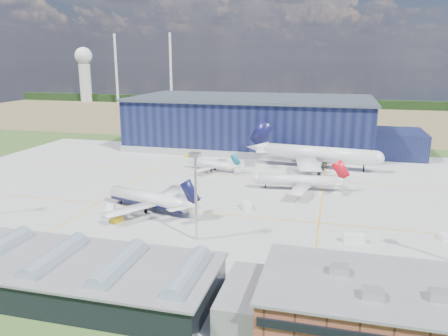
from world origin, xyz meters
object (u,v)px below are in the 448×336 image
at_px(hangar, 257,125).
at_px(gse_van_b, 246,206).
at_px(airliner_widebody, 320,146).
at_px(ops_building, 400,312).
at_px(car_a, 154,268).
at_px(light_mast_center, 196,182).
at_px(gse_tug_c, 188,155).
at_px(airliner_red, 296,175).
at_px(airliner_regional, 211,161).
at_px(airstair, 111,214).
at_px(gse_tug_b, 117,220).
at_px(gse_cart_a, 445,237).
at_px(gse_van_a, 354,238).
at_px(car_b, 401,269).
at_px(airliner_navy, 148,192).

distance_m(hangar, gse_van_b, 100.10).
bearing_deg(airliner_widebody, ops_building, -74.31).
bearing_deg(car_a, ops_building, -108.24).
xyz_separation_m(light_mast_center, gse_tug_c, (-34.08, 92.00, -14.72)).
relative_size(airliner_red, airliner_regional, 1.34).
height_order(hangar, airstair, hangar).
bearing_deg(ops_building, gse_tug_c, 122.95).
bearing_deg(hangar, gse_van_b, -81.44).
height_order(ops_building, gse_tug_b, ops_building).
height_order(gse_van_b, airstair, airstair).
distance_m(ops_building, gse_cart_a, 49.41).
xyz_separation_m(ops_building, airliner_red, (-24.39, 80.60, 0.83)).
height_order(hangar, airliner_red, hangar).
distance_m(hangar, car_a, 143.27).
relative_size(hangar, airliner_red, 4.21).
bearing_deg(gse_tug_c, ops_building, -65.67).
bearing_deg(gse_van_a, airliner_widebody, -3.45).
bearing_deg(airliner_regional, hangar, -85.67).
bearing_deg(light_mast_center, car_a, -102.77).
distance_m(hangar, airliner_widebody, 52.46).
distance_m(gse_van_a, airstair, 67.71).
xyz_separation_m(hangar, car_b, (55.83, -130.04, -10.95)).
bearing_deg(airstair, gse_van_a, -21.00).
height_order(ops_building, car_a, ops_building).
bearing_deg(ops_building, airliner_red, 106.84).
xyz_separation_m(airliner_widebody, gse_tug_c, (-61.00, 7.00, -8.85)).
bearing_deg(hangar, gse_cart_a, -57.53).
bearing_deg(hangar, airstair, -100.42).
bearing_deg(light_mast_center, airliner_regional, 103.04).
height_order(airliner_regional, gse_cart_a, airliner_regional).
distance_m(gse_tug_b, car_b, 75.27).
bearing_deg(gse_van_a, airliner_regional, 29.63).
relative_size(airliner_regional, car_a, 7.66).
relative_size(gse_van_b, airstair, 0.99).
bearing_deg(airliner_red, gse_tug_c, -43.26).
distance_m(airliner_red, gse_tug_c, 68.77).
distance_m(light_mast_center, car_a, 23.70).
relative_size(airliner_widebody, airstair, 11.55).
xyz_separation_m(airliner_navy, gse_van_a, (60.47, -9.35, -4.83)).
height_order(airliner_widebody, gse_van_b, airliner_widebody).
bearing_deg(gse_tug_b, car_a, -28.51).
height_order(gse_van_a, car_a, gse_van_a).
bearing_deg(gse_cart_a, hangar, 108.71).
height_order(airliner_widebody, car_a, airliner_widebody).
distance_m(airliner_widebody, car_a, 107.94).
distance_m(light_mast_center, car_b, 51.10).
height_order(ops_building, gse_van_b, ops_building).
xyz_separation_m(airliner_red, car_a, (-24.70, -68.60, -5.05)).
height_order(airliner_regional, gse_tug_b, airliner_regional).
height_order(airliner_regional, car_b, airliner_regional).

